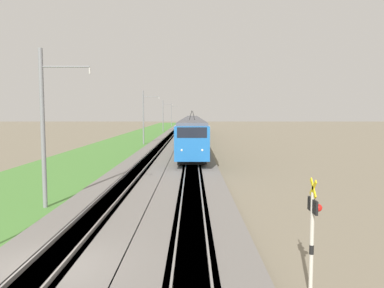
{
  "coord_description": "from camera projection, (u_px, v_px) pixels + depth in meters",
  "views": [
    {
      "loc": [
        -10.7,
        -4.38,
        4.88
      ],
      "look_at": [
        20.77,
        -4.36,
        2.25
      ],
      "focal_mm": 35.0,
      "sensor_mm": 36.0,
      "label": 1
    }
  ],
  "objects": [
    {
      "name": "ground_plane",
      "position": [
        45.0,
        278.0,
        11.07
      ],
      "size": [
        400.0,
        400.0,
        0.0
      ],
      "primitive_type": "plane",
      "color": "#7A705B"
    },
    {
      "name": "passenger_train",
      "position": [
        192.0,
        126.0,
        69.38
      ],
      "size": [
        79.48,
        2.99,
        5.12
      ],
      "rotation": [
        0.0,
        0.0,
        3.14
      ],
      "color": "blue",
      "rests_on": "ground"
    },
    {
      "name": "catenary_mast_far",
      "position": [
        163.0,
        116.0,
        94.84
      ],
      "size": [
        0.22,
        2.56,
        8.02
      ],
      "color": "slate",
      "rests_on": "ground"
    },
    {
      "name": "track_main",
      "position": [
        165.0,
        142.0,
        60.88
      ],
      "size": [
        240.0,
        1.57,
        0.45
      ],
      "color": "#4C4238",
      "rests_on": "ground"
    },
    {
      "name": "track_adjacent",
      "position": [
        192.0,
        142.0,
        60.88
      ],
      "size": [
        240.0,
        1.57,
        0.45
      ],
      "color": "#4C4238",
      "rests_on": "ground"
    },
    {
      "name": "crossing_signal_far",
      "position": [
        313.0,
        225.0,
        9.87
      ],
      "size": [
        0.7,
        0.23,
        3.16
      ],
      "rotation": [
        0.0,
        0.0,
        -1.57
      ],
      "color": "beige",
      "rests_on": "ground"
    },
    {
      "name": "grass_verge",
      "position": [
        133.0,
        142.0,
        60.89
      ],
      "size": [
        240.0,
        11.88,
        0.12
      ],
      "color": "#4C8438",
      "rests_on": "ground"
    },
    {
      "name": "catenary_mast_near",
      "position": [
        44.0,
        127.0,
        18.54
      ],
      "size": [
        0.22,
        2.56,
        8.03
      ],
      "color": "slate",
      "rests_on": "ground"
    },
    {
      "name": "ballast_adjacent",
      "position": [
        192.0,
        142.0,
        60.88
      ],
      "size": [
        240.0,
        4.4,
        0.3
      ],
      "color": "slate",
      "rests_on": "ground"
    },
    {
      "name": "catenary_mast_mid",
      "position": [
        144.0,
        117.0,
        56.68
      ],
      "size": [
        0.22,
        2.56,
        8.21
      ],
      "color": "slate",
      "rests_on": "ground"
    },
    {
      "name": "catenary_mast_distant",
      "position": [
        172.0,
        115.0,
        132.98
      ],
      "size": [
        0.22,
        2.56,
        8.13
      ],
      "color": "slate",
      "rests_on": "ground"
    },
    {
      "name": "ballast_main",
      "position": [
        165.0,
        142.0,
        60.88
      ],
      "size": [
        240.0,
        4.4,
        0.3
      ],
      "color": "slate",
      "rests_on": "ground"
    }
  ]
}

